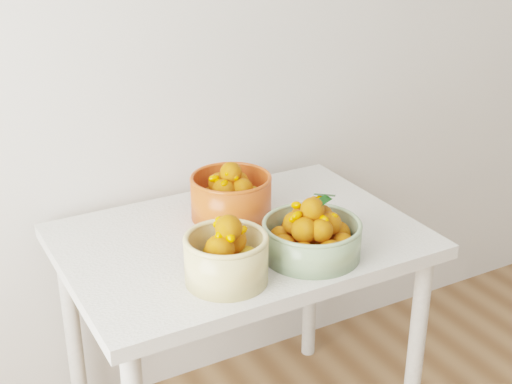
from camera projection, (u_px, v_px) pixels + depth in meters
table at (241, 264)px, 2.07m from camera, size 1.00×0.70×0.75m
bowl_cream at (226, 256)px, 1.77m from camera, size 0.27×0.27×0.18m
bowl_green at (312, 236)px, 1.89m from camera, size 0.31×0.31×0.17m
bowl_orange at (231, 195)px, 2.11m from camera, size 0.31×0.31×0.17m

